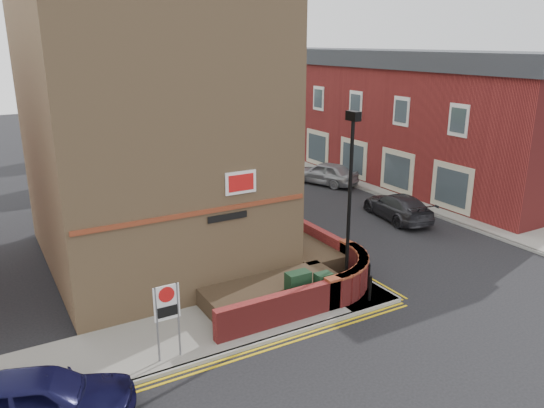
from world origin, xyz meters
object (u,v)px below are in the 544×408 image
(navy_hatchback, at_px, (40,400))
(zone_sign, at_px, (167,309))
(utility_cabinet_large, at_px, (298,289))
(silver_car_near, at_px, (241,190))
(lamppost, at_px, (349,205))

(navy_hatchback, bearing_deg, zone_sign, -54.00)
(utility_cabinet_large, height_order, navy_hatchback, navy_hatchback)
(zone_sign, relative_size, navy_hatchback, 0.52)
(zone_sign, bearing_deg, silver_car_near, 55.96)
(navy_hatchback, relative_size, silver_car_near, 1.00)
(lamppost, relative_size, zone_sign, 2.86)
(utility_cabinet_large, relative_size, zone_sign, 0.55)
(lamppost, height_order, zone_sign, lamppost)
(lamppost, distance_m, silver_car_near, 12.48)
(zone_sign, bearing_deg, lamppost, 6.07)
(zone_sign, relative_size, silver_car_near, 0.52)
(lamppost, relative_size, silver_car_near, 1.49)
(lamppost, distance_m, utility_cabinet_large, 3.24)
(lamppost, height_order, navy_hatchback, lamppost)
(utility_cabinet_large, distance_m, silver_car_near, 12.55)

